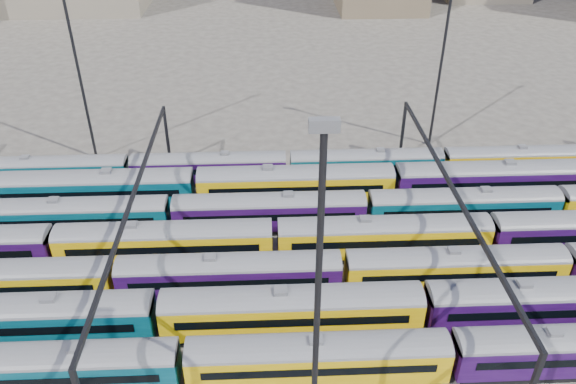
{
  "coord_description": "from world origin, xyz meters",
  "views": [
    {
      "loc": [
        -7.57,
        -44.09,
        35.94
      ],
      "look_at": [
        -5.27,
        7.68,
        3.0
      ],
      "focal_mm": 35.0,
      "sensor_mm": 36.0,
      "label": 1
    }
  ],
  "objects_px": {
    "rake_2": "(343,268)",
    "mast_2": "(317,314)",
    "rake_0": "(318,356)",
    "rake_1": "(292,307)"
  },
  "relations": [
    {
      "from": "rake_0",
      "to": "rake_2",
      "type": "distance_m",
      "value": 10.51
    },
    {
      "from": "rake_1",
      "to": "mast_2",
      "type": "distance_m",
      "value": 16.36
    },
    {
      "from": "rake_2",
      "to": "rake_1",
      "type": "bearing_deg",
      "value": -134.82
    },
    {
      "from": "rake_0",
      "to": "rake_1",
      "type": "xyz_separation_m",
      "value": [
        -1.75,
        5.0,
        0.23
      ]
    },
    {
      "from": "rake_1",
      "to": "rake_2",
      "type": "bearing_deg",
      "value": 45.18
    },
    {
      "from": "rake_0",
      "to": "rake_2",
      "type": "xyz_separation_m",
      "value": [
        3.22,
        10.0,
        0.02
      ]
    },
    {
      "from": "rake_0",
      "to": "rake_2",
      "type": "relative_size",
      "value": 0.82
    },
    {
      "from": "rake_1",
      "to": "rake_0",
      "type": "bearing_deg",
      "value": -70.74
    },
    {
      "from": "mast_2",
      "to": "rake_0",
      "type": "bearing_deg",
      "value": 81.9
    },
    {
      "from": "rake_2",
      "to": "mast_2",
      "type": "relative_size",
      "value": 4.83
    }
  ]
}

